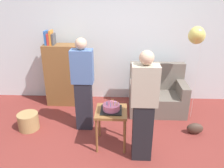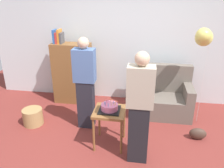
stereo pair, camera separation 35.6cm
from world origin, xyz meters
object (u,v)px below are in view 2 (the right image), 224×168
object	(u,v)px
bookshelf	(72,73)
birthday_cake	(110,107)
side_table	(110,116)
person_holding_cake	(139,109)
person_blowing_candles	(85,84)
couch	(162,97)
wicker_basket	(33,117)
balloon_bunch	(204,37)
handbag	(198,134)

from	to	relation	value
bookshelf	birthday_cake	xyz separation A→B (m)	(1.04, -1.41, -0.00)
side_table	person_holding_cake	bearing A→B (deg)	-31.63
bookshelf	side_table	distance (m)	1.76
birthday_cake	person_blowing_candles	xyz separation A→B (m)	(-0.50, 0.47, 0.17)
bookshelf	person_blowing_candles	distance (m)	1.10
couch	wicker_basket	bearing A→B (deg)	-161.41
balloon_bunch	couch	bearing A→B (deg)	156.98
bookshelf	wicker_basket	xyz separation A→B (m)	(-0.45, -1.04, -0.52)
side_table	balloon_bunch	bearing A→B (deg)	33.29
side_table	birthday_cake	xyz separation A→B (m)	(0.00, -0.00, 0.15)
side_table	couch	bearing A→B (deg)	53.30
person_holding_cake	handbag	distance (m)	1.37
person_blowing_candles	wicker_basket	xyz separation A→B (m)	(-1.00, -0.10, -0.68)
wicker_basket	handbag	xyz separation A→B (m)	(2.93, -0.02, -0.05)
person_blowing_candles	bookshelf	bearing A→B (deg)	137.89
side_table	balloon_bunch	distance (m)	2.02
bookshelf	wicker_basket	bearing A→B (deg)	-113.56
side_table	balloon_bunch	world-z (taller)	balloon_bunch
wicker_basket	handbag	bearing A→B (deg)	-0.43
side_table	person_holding_cake	distance (m)	0.62
side_table	person_blowing_candles	size ratio (longest dim) A/B	0.38
wicker_basket	balloon_bunch	size ratio (longest dim) A/B	0.20
wicker_basket	person_holding_cake	bearing A→B (deg)	-18.50
side_table	wicker_basket	distance (m)	1.59
bookshelf	balloon_bunch	world-z (taller)	balloon_bunch
handbag	couch	bearing A→B (deg)	124.36
birthday_cake	balloon_bunch	world-z (taller)	balloon_bunch
side_table	bookshelf	bearing A→B (deg)	126.45
bookshelf	birthday_cake	distance (m)	1.76
handbag	bookshelf	bearing A→B (deg)	156.76
bookshelf	side_table	world-z (taller)	bookshelf
bookshelf	person_blowing_candles	size ratio (longest dim) A/B	0.97
person_holding_cake	bookshelf	bearing A→B (deg)	-32.37
wicker_basket	couch	bearing A→B (deg)	18.59
couch	birthday_cake	bearing A→B (deg)	-126.70
person_blowing_candles	handbag	world-z (taller)	person_blowing_candles
couch	birthday_cake	size ratio (longest dim) A/B	3.44
couch	side_table	distance (m)	1.47
couch	birthday_cake	xyz separation A→B (m)	(-0.87, -1.17, 0.33)
side_table	handbag	size ratio (longest dim) A/B	2.20
bookshelf	balloon_bunch	xyz separation A→B (m)	(2.47, -0.48, 0.93)
bookshelf	balloon_bunch	bearing A→B (deg)	-10.97
side_table	handbag	xyz separation A→B (m)	(1.43, 0.35, -0.42)
bookshelf	side_table	bearing A→B (deg)	-53.55
birthday_cake	person_blowing_candles	distance (m)	0.71
bookshelf	handbag	size ratio (longest dim) A/B	5.65
bookshelf	birthday_cake	bearing A→B (deg)	-53.55
person_blowing_candles	handbag	size ratio (longest dim) A/B	5.82
couch	wicker_basket	distance (m)	2.51
person_holding_cake	wicker_basket	size ratio (longest dim) A/B	4.53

